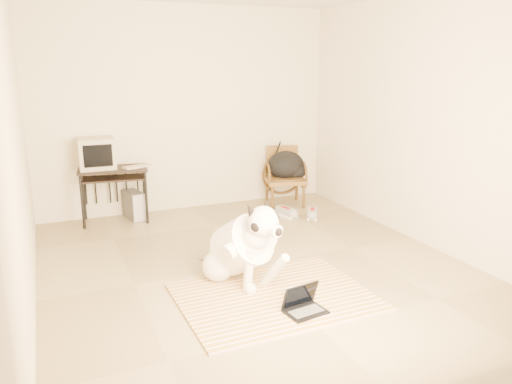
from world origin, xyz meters
TOP-DOWN VIEW (x-y plane):
  - floor at (0.00, 0.00)m, footprint 4.50×4.50m
  - wall_back at (0.00, 2.25)m, footprint 4.50×0.00m
  - wall_front at (0.00, -2.25)m, footprint 4.50×0.00m
  - wall_left at (-2.00, 0.00)m, footprint 0.00×4.50m
  - wall_right at (2.00, 0.00)m, footprint 0.00×4.50m
  - rug at (-0.10, -0.74)m, footprint 1.64×1.26m
  - dog at (-0.25, -0.35)m, footprint 0.65×1.10m
  - laptop at (-0.01, -1.08)m, footprint 0.35×0.27m
  - computer_desk at (-1.05, 1.98)m, footprint 0.88×0.57m
  - crt_monitor at (-1.22, 2.05)m, footprint 0.43×0.42m
  - desk_keyboard at (-0.76, 1.91)m, footprint 0.38×0.24m
  - pc_tower at (-0.81, 2.01)m, footprint 0.24×0.41m
  - rattan_chair at (1.29, 1.88)m, footprint 0.65×0.63m
  - backpack at (1.32, 1.85)m, footprint 0.56×0.44m
  - sneaker_left at (1.05, 1.33)m, footprint 0.19×0.34m
  - sneaker_right at (1.34, 1.15)m, footprint 0.27×0.33m

SIDE VIEW (x-z plane):
  - floor at x=0.00m, z-range 0.00..0.00m
  - rug at x=-0.10m, z-range 0.00..0.02m
  - sneaker_right at x=1.34m, z-range -0.01..0.10m
  - sneaker_left at x=1.05m, z-range -0.01..0.11m
  - laptop at x=-0.01m, z-range -0.04..0.19m
  - pc_tower at x=-0.81m, z-range 0.00..0.36m
  - dog at x=-0.25m, z-range -0.09..0.78m
  - rattan_chair at x=1.29m, z-range 0.00..0.81m
  - backpack at x=1.32m, z-range 0.36..0.75m
  - computer_desk at x=-1.05m, z-range 0.25..0.94m
  - desk_keyboard at x=-0.76m, z-range 0.69..0.72m
  - crt_monitor at x=-1.22m, z-range 0.69..1.07m
  - wall_back at x=0.00m, z-range -0.90..3.60m
  - wall_front at x=0.00m, z-range -0.90..3.60m
  - wall_left at x=-2.00m, z-range -0.90..3.60m
  - wall_right at x=2.00m, z-range -0.90..3.60m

